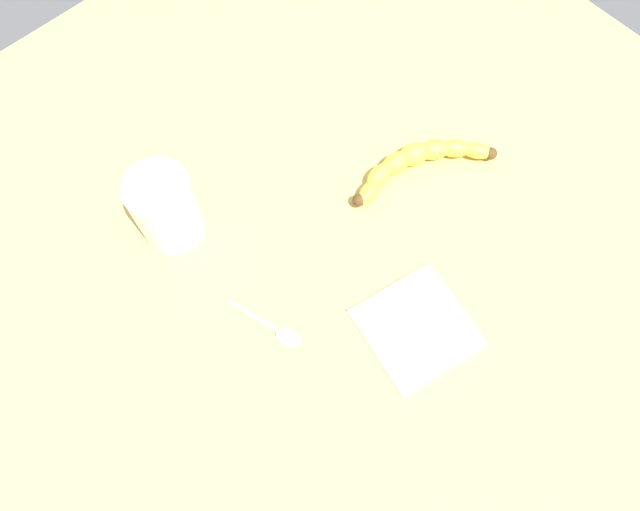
% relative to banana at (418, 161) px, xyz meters
% --- Properties ---
extents(wooden_tabletop, '(1.20, 1.20, 0.03)m').
position_rel_banana_xyz_m(wooden_tabletop, '(-0.01, -0.15, -0.03)').
color(wooden_tabletop, tan).
rests_on(wooden_tabletop, ground).
extents(banana, '(0.11, 0.22, 0.03)m').
position_rel_banana_xyz_m(banana, '(0.00, 0.00, 0.00)').
color(banana, yellow).
rests_on(banana, wooden_tabletop).
extents(smoothie_glass, '(0.09, 0.09, 0.12)m').
position_rel_banana_xyz_m(smoothie_glass, '(-0.16, -0.33, 0.04)').
color(smoothie_glass, silver).
rests_on(smoothie_glass, wooden_tabletop).
extents(teaspoon, '(0.11, 0.04, 0.01)m').
position_rel_banana_xyz_m(teaspoon, '(0.06, -0.32, -0.01)').
color(teaspoon, silver).
rests_on(teaspoon, wooden_tabletop).
extents(folded_napkin, '(0.16, 0.16, 0.01)m').
position_rel_banana_xyz_m(folded_napkin, '(0.17, -0.18, -0.01)').
color(folded_napkin, white).
rests_on(folded_napkin, wooden_tabletop).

